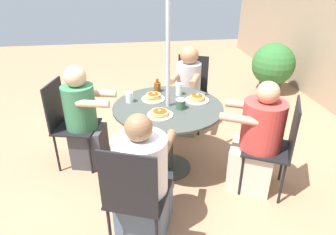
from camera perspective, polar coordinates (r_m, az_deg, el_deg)
ground_plane at (r=3.27m, az=-0.00°, el=-9.48°), size 12.00×12.00×0.00m
patio_table at (r=2.97m, az=-0.00°, el=-0.76°), size 1.07×1.07×0.73m
umbrella_pole at (r=2.80m, az=-0.00°, el=7.32°), size 0.04×0.04×2.01m
patio_chair_north at (r=2.16m, az=-6.37°, el=-14.20°), size 0.54×0.54×0.93m
diner_north at (r=2.32m, az=-4.86°, el=-12.34°), size 0.59×0.53×1.07m
patio_chair_east at (r=2.86m, az=20.17°, el=-4.54°), size 0.56×0.56×0.93m
diner_east at (r=2.88m, az=16.52°, el=-4.64°), size 0.56×0.61×1.09m
patio_chair_south at (r=3.91m, az=4.35°, el=5.61°), size 0.55×0.55×0.93m
diner_south at (r=3.75m, az=3.77°, el=4.65°), size 0.56×0.47×1.11m
patio_chair_west at (r=3.25m, az=-18.60°, el=-0.38°), size 0.51×0.51×0.93m
diner_west at (r=3.19m, az=-15.69°, el=-0.72°), size 0.42×0.54×1.11m
pancake_plate_a at (r=2.70m, az=-1.59°, el=0.75°), size 0.24×0.24×0.06m
pancake_plate_b at (r=3.02m, az=5.56°, el=3.62°), size 0.24×0.24×0.07m
pancake_plate_c at (r=3.04m, az=-2.83°, el=3.90°), size 0.24×0.24×0.07m
syrup_bottle at (r=3.22m, az=-2.06°, el=5.88°), size 0.09×0.07×0.14m
coffee_cup at (r=2.82m, az=2.44°, el=2.59°), size 0.09×0.09×0.09m
drinking_glass_a at (r=2.98m, az=-7.38°, el=3.86°), size 0.07×0.07×0.11m
drinking_glass_b at (r=3.13m, az=2.07°, el=5.41°), size 0.07×0.07×0.13m
potted_shrub at (r=5.36m, az=19.36°, el=9.26°), size 0.70×0.70×0.83m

